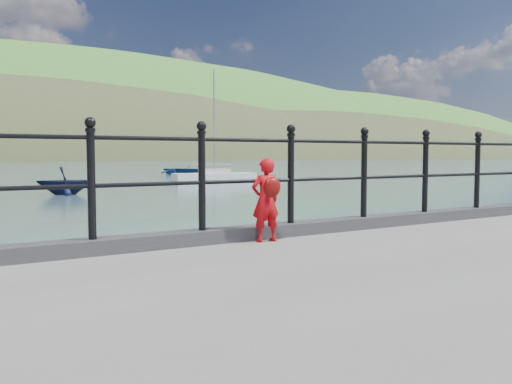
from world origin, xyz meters
TOP-DOWN VIEW (x-y plane):
  - ground at (0.00, 0.00)m, footprint 600.00×600.00m
  - kerb at (0.00, -0.15)m, footprint 60.00×0.30m
  - railing at (0.00, -0.15)m, footprint 18.11×0.11m
  - far_shore at (38.34, 239.41)m, footprint 830.00×200.00m
  - child at (0.07, -0.41)m, footprint 0.36×0.31m
  - launch_blue at (18.96, 42.74)m, footprint 4.82×5.62m
  - launch_navy at (3.01, 22.23)m, footprint 3.13×2.87m
  - sailboat_near at (14.36, 27.93)m, footprint 5.91×2.28m

SIDE VIEW (x-z plane):
  - far_shore at x=38.34m, z-range -100.57..55.43m
  - ground at x=0.00m, z-range 0.00..0.00m
  - sailboat_near at x=14.36m, z-range -3.65..4.34m
  - launch_blue at x=18.96m, z-range 0.00..0.98m
  - launch_navy at x=3.01m, z-range 0.00..1.39m
  - kerb at x=0.00m, z-range 1.00..1.15m
  - child at x=0.07m, z-range 1.01..1.95m
  - railing at x=0.00m, z-range 1.23..2.42m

